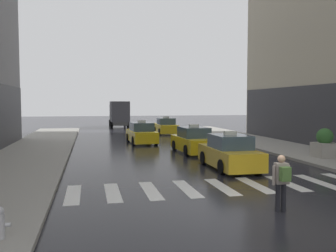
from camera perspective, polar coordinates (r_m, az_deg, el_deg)
name	(u,v)px	position (r m, az deg, el deg)	size (l,w,h in m)	color
ground_plane	(258,210)	(11.19, 14.08, -12.71)	(160.00, 160.00, 0.00)	black
crosswalk_markings	(222,187)	(13.85, 8.48, -9.45)	(11.30, 2.80, 0.01)	silver
taxi_lead	(229,153)	(17.61, 9.68, -4.27)	(1.97, 4.56, 1.80)	gold
taxi_second	(193,141)	(22.96, 4.02, -2.40)	(2.04, 4.59, 1.80)	yellow
taxi_third	(141,134)	(28.41, -4.21, -1.24)	(2.09, 4.61, 1.80)	yellow
taxi_fourth	(166,127)	(37.02, -0.34, -0.11)	(2.00, 4.57, 1.80)	yellow
box_truck	(119,113)	(46.70, -7.76, 2.02)	(2.35, 7.57, 3.35)	#2D2D2D
pedestrian_with_backpack	(282,179)	(10.91, 17.52, -7.94)	(0.55, 0.43, 1.65)	black
planter_near_corner	(325,144)	(21.71, 23.50, -2.64)	(1.10, 1.10, 1.60)	#A8A399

